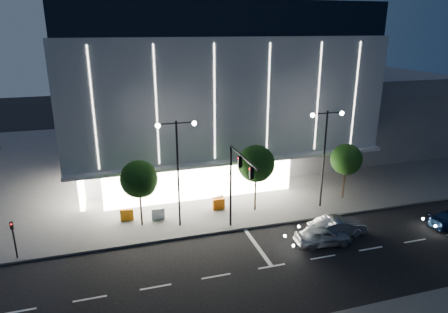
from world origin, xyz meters
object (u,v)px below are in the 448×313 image
(street_lamp_east, at_px, (325,145))
(barrier_d, at_px, (218,201))
(traffic_mast, at_px, (237,176))
(car_second, at_px, (337,227))
(barrier_b, at_px, (158,214))
(barrier_a, at_px, (127,215))
(tree_mid, at_px, (256,166))
(tree_right, at_px, (346,161))
(street_lamp_west, at_px, (178,159))
(ped_signal_far, at_px, (14,236))
(tree_left, at_px, (139,181))
(car_lead, at_px, (323,236))
(barrier_c, at_px, (219,204))

(street_lamp_east, relative_size, barrier_d, 8.18)
(traffic_mast, distance_m, car_second, 9.05)
(street_lamp_east, height_order, car_second, street_lamp_east)
(barrier_b, bearing_deg, barrier_a, 168.56)
(street_lamp_east, xyz_separation_m, tree_mid, (-5.97, 1.02, -1.62))
(tree_right, distance_m, barrier_d, 12.56)
(street_lamp_east, bearing_deg, street_lamp_west, 180.00)
(street_lamp_east, bearing_deg, barrier_d, 163.94)
(tree_mid, height_order, tree_right, tree_mid)
(car_second, bearing_deg, ped_signal_far, 79.43)
(ped_signal_far, height_order, barrier_a, ped_signal_far)
(street_lamp_west, distance_m, tree_right, 16.19)
(ped_signal_far, relative_size, tree_left, 0.52)
(car_second, bearing_deg, car_lead, 114.58)
(tree_mid, relative_size, car_second, 1.31)
(barrier_a, xyz_separation_m, barrier_b, (2.55, -0.60, 0.00))
(street_lamp_west, height_order, barrier_d, street_lamp_west)
(tree_mid, bearing_deg, car_second, -52.43)
(street_lamp_west, height_order, car_lead, street_lamp_west)
(street_lamp_west, bearing_deg, car_second, -23.17)
(car_lead, bearing_deg, traffic_mast, 65.24)
(street_lamp_east, distance_m, car_second, 7.32)
(street_lamp_west, relative_size, tree_mid, 1.46)
(car_second, relative_size, barrier_a, 4.25)
(traffic_mast, xyz_separation_m, street_lamp_east, (9.00, 2.66, 0.93))
(street_lamp_west, relative_size, tree_left, 1.57)
(traffic_mast, distance_m, tree_left, 7.95)
(tree_mid, height_order, car_second, tree_mid)
(traffic_mast, bearing_deg, barrier_a, 149.20)
(ped_signal_far, xyz_separation_m, barrier_d, (16.00, 4.09, -1.24))
(tree_right, xyz_separation_m, barrier_b, (-17.60, 0.56, -3.23))
(tree_mid, height_order, car_lead, tree_mid)
(tree_mid, xyz_separation_m, car_second, (4.62, -6.00, -3.56))
(street_lamp_east, distance_m, barrier_a, 18.06)
(ped_signal_far, bearing_deg, barrier_a, 25.06)
(traffic_mast, bearing_deg, tree_mid, 50.58)
(street_lamp_west, relative_size, barrier_c, 8.18)
(street_lamp_west, xyz_separation_m, tree_right, (16.03, 1.02, -2.07))
(barrier_a, relative_size, barrier_d, 1.00)
(car_lead, distance_m, barrier_a, 16.12)
(tree_left, xyz_separation_m, barrier_c, (6.87, 0.96, -3.38))
(barrier_c, relative_size, barrier_d, 1.00)
(tree_right, xyz_separation_m, barrier_d, (-12.03, 1.57, -3.23))
(tree_mid, distance_m, car_second, 8.37)
(street_lamp_west, distance_m, car_lead, 12.60)
(barrier_c, xyz_separation_m, barrier_d, (0.10, 0.61, 0.00))
(ped_signal_far, height_order, tree_mid, tree_mid)
(street_lamp_east, bearing_deg, tree_mid, 170.31)
(street_lamp_east, bearing_deg, tree_left, 176.35)
(tree_mid, height_order, barrier_d, tree_mid)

